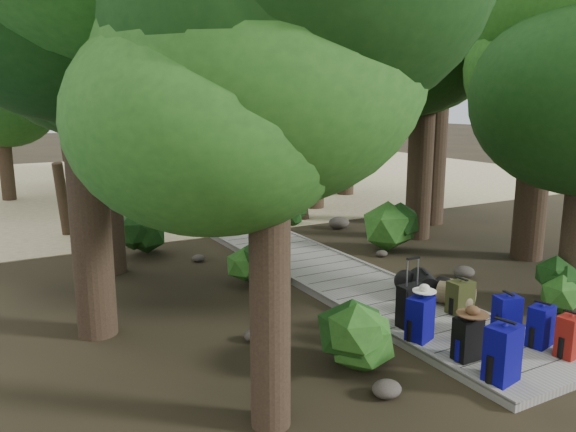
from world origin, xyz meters
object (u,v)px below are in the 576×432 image
lone_suitcase_on_sand (213,202)px  duffel_right_black (424,284)px  backpack_left_c (420,316)px  duffel_right_khaki (456,295)px  kayak (81,208)px  backpack_left_a (503,350)px  backpack_left_b (468,336)px  suitcase_on_boardwalk (411,305)px  backpack_right_b (541,324)px  backpack_right_d (460,295)px  backpack_right_a (570,334)px  sun_lounger (264,193)px  backpack_right_c (507,312)px

lone_suitcase_on_sand → duffel_right_black: bearing=-84.8°
backpack_left_c → duffel_right_black: size_ratio=1.06×
duffel_right_khaki → kayak: size_ratio=0.21×
backpack_left_a → backpack_left_b: (0.09, 0.66, -0.08)m
backpack_left_c → suitcase_on_boardwalk: size_ratio=1.11×
backpack_left_b → backpack_left_a: bearing=-96.7°
duffel_right_khaki → duffel_right_black: bearing=78.3°
backpack_left_b → backpack_right_b: 1.29m
backpack_left_a → backpack_left_c: size_ratio=1.11×
backpack_left_b → backpack_right_d: bearing=48.0°
backpack_left_a → lone_suitcase_on_sand: backpack_left_a is taller
backpack_left_a → lone_suitcase_on_sand: (0.95, 12.46, -0.15)m
backpack_right_d → lone_suitcase_on_sand: bearing=91.4°
backpack_right_a → backpack_right_b: 0.43m
backpack_left_a → sun_lounger: size_ratio=0.44×
kayak → backpack_left_a: bearing=-83.7°
backpack_right_a → backpack_right_d: bearing=85.8°
backpack_right_a → backpack_right_c: (-0.09, 1.00, -0.01)m
suitcase_on_boardwalk → backpack_left_a: bearing=-95.7°
lone_suitcase_on_sand → backpack_right_a: bearing=-84.9°
backpack_right_c → backpack_right_a: bearing=-70.6°
backpack_left_c → sun_lounger: 12.66m
sun_lounger → backpack_right_b: bearing=-97.2°
backpack_right_c → lone_suitcase_on_sand: size_ratio=0.89×
backpack_right_d → backpack_right_a: bearing=-86.9°
backpack_left_a → backpack_right_d: size_ratio=1.35×
backpack_right_b → backpack_left_b: bearing=158.5°
backpack_right_b → duffel_right_black: backpack_right_b is taller
backpack_right_a → lone_suitcase_on_sand: size_ratio=0.91×
kayak → backpack_right_c: bearing=-77.7°
backpack_left_a → backpack_left_c: backpack_left_a is taller
lone_suitcase_on_sand → duffel_right_khaki: bearing=-84.0°
suitcase_on_boardwalk → lone_suitcase_on_sand: size_ratio=0.93×
kayak → backpack_left_b: bearing=-82.9°
backpack_left_c → backpack_right_a: backpack_left_c is taller
backpack_right_a → backpack_right_d: size_ratio=1.07×
backpack_left_a → suitcase_on_boardwalk: 1.97m
backpack_right_b → backpack_right_c: bearing=80.3°
backpack_left_c → kayak: bearing=80.1°
duffel_right_khaki → lone_suitcase_on_sand: (-0.55, 10.19, 0.07)m
backpack_left_b → duffel_right_black: backpack_left_b is taller
backpack_left_a → kayak: size_ratio=0.29×
backpack_left_a → suitcase_on_boardwalk: backpack_left_a is taller
backpack_right_a → suitcase_on_boardwalk: suitcase_on_boardwalk is taller
kayak → duffel_right_khaki: bearing=-75.5°
backpack_right_c → duffel_right_black: bearing=103.9°
backpack_left_c → kayak: backpack_left_c is taller
duffel_right_black → lone_suitcase_on_sand: lone_suitcase_on_sand is taller
backpack_right_c → backpack_right_b: bearing=-73.1°
suitcase_on_boardwalk → kayak: (-2.98, 12.79, -0.30)m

